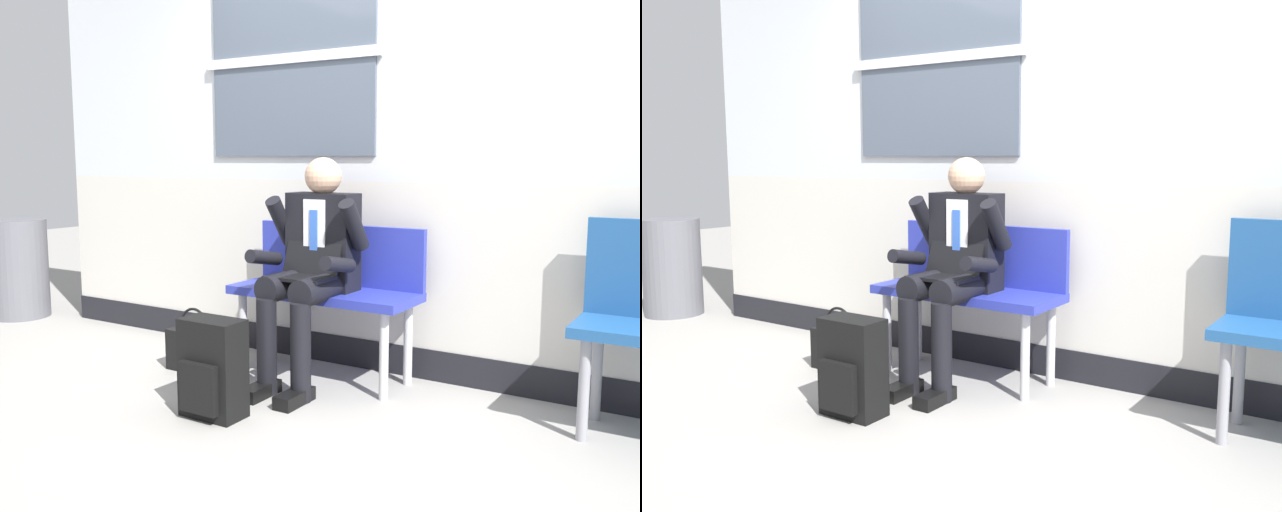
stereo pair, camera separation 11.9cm
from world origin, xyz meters
The scene contains 7 objects.
ground_plane centered at (0.00, 0.00, 0.00)m, with size 18.00×18.00×0.00m, color gray.
station_wall centered at (-0.01, 0.72, 1.56)m, with size 5.35×0.16×3.14m.
bench_with_person centered at (-0.21, 0.44, 0.55)m, with size 1.10×0.42×0.88m.
person_seated centered at (-0.21, 0.24, 0.69)m, with size 0.57×0.70×1.28m.
backpack centered at (-0.35, -0.44, 0.24)m, with size 0.31×0.22×0.49m.
handbag centered at (-0.91, 0.05, 0.14)m, with size 0.40×0.09×0.40m.
trash_bin centered at (-3.13, 0.42, 0.39)m, with size 0.46×0.46×0.79m, color #595960.
Camera 2 is at (1.95, -2.88, 1.27)m, focal length 38.81 mm.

